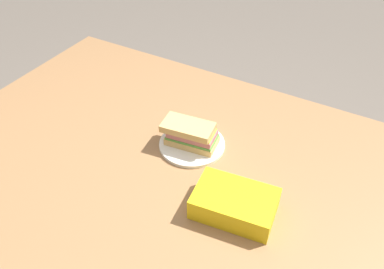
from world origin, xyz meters
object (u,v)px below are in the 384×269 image
at_px(paper_plate, 192,144).
at_px(sandwich, 191,134).
at_px(dining_table, 186,195).
at_px(chip_bag, 235,203).

xyz_separation_m(paper_plate, sandwich, (0.00, 0.00, 0.05)).
xyz_separation_m(dining_table, sandwich, (0.06, -0.14, 0.13)).
bearing_deg(sandwich, chip_bag, 143.27).
bearing_deg(dining_table, chip_bag, 166.85).
height_order(paper_plate, sandwich, sandwich).
distance_m(dining_table, chip_bag, 0.22).
relative_size(dining_table, sandwich, 9.50).
bearing_deg(dining_table, paper_plate, -67.25).
distance_m(dining_table, sandwich, 0.20).
relative_size(dining_table, chip_bag, 7.90).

